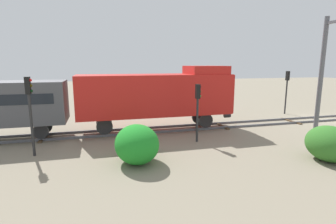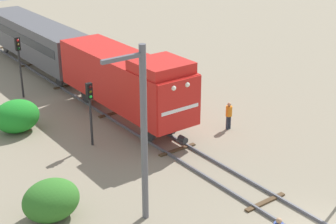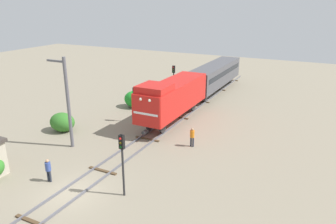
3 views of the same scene
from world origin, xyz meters
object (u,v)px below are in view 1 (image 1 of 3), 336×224
(traffic_signal_mid, at_px, (198,102))
(locomotive, at_px, (158,94))
(traffic_signal_far, at_px, (30,102))
(worker_by_signal, at_px, (197,106))
(traffic_signal_near, at_px, (287,84))
(catenary_mast, at_px, (322,77))

(traffic_signal_mid, bearing_deg, locomotive, 27.21)
(traffic_signal_far, xyz_separation_m, worker_by_signal, (7.80, -12.44, -1.97))
(traffic_signal_near, height_order, catenary_mast, catenary_mast)
(worker_by_signal, height_order, catenary_mast, catenary_mast)
(locomotive, xyz_separation_m, catenary_mast, (-5.06, -9.37, 1.34))
(locomotive, bearing_deg, traffic_signal_far, 114.96)
(locomotive, distance_m, traffic_signal_mid, 3.83)
(worker_by_signal, bearing_deg, traffic_signal_mid, 122.13)
(locomotive, bearing_deg, traffic_signal_mid, -152.79)
(catenary_mast, bearing_deg, worker_by_signal, 26.71)
(traffic_signal_near, height_order, worker_by_signal, traffic_signal_near)
(traffic_signal_near, relative_size, traffic_signal_far, 0.98)
(traffic_signal_far, height_order, catenary_mast, catenary_mast)
(worker_by_signal, bearing_deg, traffic_signal_far, 85.49)
(traffic_signal_mid, xyz_separation_m, catenary_mast, (-1.66, -7.62, 1.54))
(locomotive, distance_m, worker_by_signal, 6.55)
(locomotive, height_order, traffic_signal_mid, locomotive)
(locomotive, relative_size, catenary_mast, 1.50)
(traffic_signal_near, distance_m, worker_by_signal, 9.18)
(locomotive, relative_size, traffic_signal_far, 2.72)
(locomotive, height_order, worker_by_signal, locomotive)
(traffic_signal_near, relative_size, traffic_signal_mid, 1.14)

